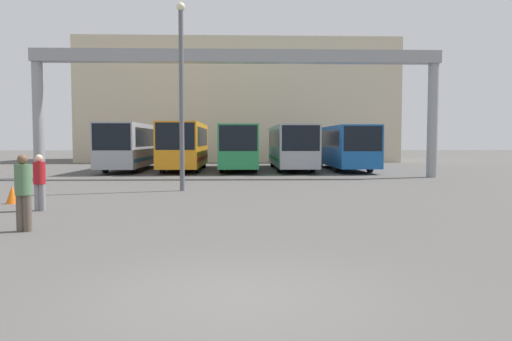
{
  "coord_description": "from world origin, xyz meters",
  "views": [
    {
      "loc": [
        0.07,
        -6.66,
        2.15
      ],
      "look_at": [
        1.08,
        23.59,
        0.3
      ],
      "focal_mm": 35.0,
      "sensor_mm": 36.0,
      "label": 1
    }
  ],
  "objects_px": {
    "pedestrian_mid_left": "(40,181)",
    "pedestrian_mid_right": "(23,191)",
    "traffic_cone": "(12,195)",
    "lamp_post": "(181,89)",
    "bus_slot_1": "(185,144)",
    "bus_slot_0": "(133,144)",
    "bus_slot_4": "(343,145)",
    "bus_slot_2": "(238,145)",
    "bus_slot_3": "(291,145)"
  },
  "relations": [
    {
      "from": "bus_slot_1",
      "to": "bus_slot_2",
      "type": "relative_size",
      "value": 0.92
    },
    {
      "from": "traffic_cone",
      "to": "bus_slot_3",
      "type": "bearing_deg",
      "value": 59.19
    },
    {
      "from": "bus_slot_1",
      "to": "pedestrian_mid_left",
      "type": "bearing_deg",
      "value": -96.17
    },
    {
      "from": "bus_slot_4",
      "to": "bus_slot_0",
      "type": "bearing_deg",
      "value": 179.13
    },
    {
      "from": "pedestrian_mid_right",
      "to": "lamp_post",
      "type": "distance_m",
      "value": 10.27
    },
    {
      "from": "bus_slot_4",
      "to": "lamp_post",
      "type": "distance_m",
      "value": 18.16
    },
    {
      "from": "bus_slot_0",
      "to": "bus_slot_2",
      "type": "relative_size",
      "value": 1.07
    },
    {
      "from": "pedestrian_mid_left",
      "to": "bus_slot_4",
      "type": "bearing_deg",
      "value": -110.47
    },
    {
      "from": "bus_slot_1",
      "to": "pedestrian_mid_right",
      "type": "xyz_separation_m",
      "value": [
        -1.19,
        -23.72,
        -0.94
      ]
    },
    {
      "from": "pedestrian_mid_right",
      "to": "bus_slot_4",
      "type": "bearing_deg",
      "value": 71.81
    },
    {
      "from": "bus_slot_3",
      "to": "bus_slot_4",
      "type": "distance_m",
      "value": 3.81
    },
    {
      "from": "bus_slot_0",
      "to": "bus_slot_3",
      "type": "xyz_separation_m",
      "value": [
        11.44,
        -0.1,
        -0.06
      ]
    },
    {
      "from": "bus_slot_0",
      "to": "lamp_post",
      "type": "height_order",
      "value": "lamp_post"
    },
    {
      "from": "bus_slot_2",
      "to": "lamp_post",
      "type": "distance_m",
      "value": 15.21
    },
    {
      "from": "bus_slot_2",
      "to": "pedestrian_mid_left",
      "type": "bearing_deg",
      "value": -106.17
    },
    {
      "from": "bus_slot_0",
      "to": "pedestrian_mid_left",
      "type": "bearing_deg",
      "value": -85.59
    },
    {
      "from": "traffic_cone",
      "to": "lamp_post",
      "type": "distance_m",
      "value": 7.78
    },
    {
      "from": "pedestrian_mid_right",
      "to": "traffic_cone",
      "type": "xyz_separation_m",
      "value": [
        -2.63,
        5.26,
        -0.66
      ]
    },
    {
      "from": "bus_slot_1",
      "to": "bus_slot_0",
      "type": "bearing_deg",
      "value": 167.76
    },
    {
      "from": "traffic_cone",
      "to": "lamp_post",
      "type": "height_order",
      "value": "lamp_post"
    },
    {
      "from": "bus_slot_1",
      "to": "bus_slot_2",
      "type": "bearing_deg",
      "value": 6.72
    },
    {
      "from": "pedestrian_mid_left",
      "to": "pedestrian_mid_right",
      "type": "bearing_deg",
      "value": 118.78
    },
    {
      "from": "bus_slot_3",
      "to": "pedestrian_mid_right",
      "type": "distance_m",
      "value": 26.0
    },
    {
      "from": "bus_slot_1",
      "to": "traffic_cone",
      "type": "distance_m",
      "value": 18.92
    },
    {
      "from": "bus_slot_2",
      "to": "pedestrian_mid_left",
      "type": "xyz_separation_m",
      "value": [
        -6.0,
        -20.69,
        -0.91
      ]
    },
    {
      "from": "bus_slot_4",
      "to": "pedestrian_mid_right",
      "type": "xyz_separation_m",
      "value": [
        -12.62,
        -24.32,
        -0.83
      ]
    },
    {
      "from": "lamp_post",
      "to": "pedestrian_mid_left",
      "type": "bearing_deg",
      "value": -121.89
    },
    {
      "from": "pedestrian_mid_left",
      "to": "lamp_post",
      "type": "bearing_deg",
      "value": -109.17
    },
    {
      "from": "bus_slot_2",
      "to": "traffic_cone",
      "type": "relative_size",
      "value": 18.85
    },
    {
      "from": "pedestrian_mid_right",
      "to": "traffic_cone",
      "type": "height_order",
      "value": "pedestrian_mid_right"
    },
    {
      "from": "bus_slot_2",
      "to": "bus_slot_1",
      "type": "bearing_deg",
      "value": -173.28
    },
    {
      "from": "bus_slot_3",
      "to": "pedestrian_mid_right",
      "type": "xyz_separation_m",
      "value": [
        -8.81,
        -24.44,
        -0.86
      ]
    },
    {
      "from": "bus_slot_4",
      "to": "pedestrian_mid_left",
      "type": "bearing_deg",
      "value": -123.18
    },
    {
      "from": "pedestrian_mid_right",
      "to": "bus_slot_0",
      "type": "bearing_deg",
      "value": 105.35
    },
    {
      "from": "bus_slot_2",
      "to": "traffic_cone",
      "type": "bearing_deg",
      "value": -111.97
    },
    {
      "from": "bus_slot_1",
      "to": "bus_slot_4",
      "type": "bearing_deg",
      "value": 2.98
    },
    {
      "from": "bus_slot_2",
      "to": "bus_slot_4",
      "type": "height_order",
      "value": "bus_slot_2"
    },
    {
      "from": "bus_slot_2",
      "to": "traffic_cone",
      "type": "height_order",
      "value": "bus_slot_2"
    },
    {
      "from": "bus_slot_0",
      "to": "pedestrian_mid_right",
      "type": "distance_m",
      "value": 24.7
    },
    {
      "from": "bus_slot_0",
      "to": "bus_slot_4",
      "type": "bearing_deg",
      "value": -0.87
    },
    {
      "from": "bus_slot_1",
      "to": "bus_slot_3",
      "type": "relative_size",
      "value": 0.88
    },
    {
      "from": "bus_slot_4",
      "to": "traffic_cone",
      "type": "bearing_deg",
      "value": -128.67
    },
    {
      "from": "bus_slot_0",
      "to": "bus_slot_4",
      "type": "height_order",
      "value": "bus_slot_0"
    },
    {
      "from": "bus_slot_4",
      "to": "pedestrian_mid_left",
      "type": "relative_size",
      "value": 6.88
    },
    {
      "from": "bus_slot_1",
      "to": "bus_slot_4",
      "type": "height_order",
      "value": "bus_slot_1"
    },
    {
      "from": "bus_slot_2",
      "to": "bus_slot_4",
      "type": "distance_m",
      "value": 7.63
    },
    {
      "from": "bus_slot_3",
      "to": "pedestrian_mid_right",
      "type": "relative_size",
      "value": 6.64
    },
    {
      "from": "bus_slot_4",
      "to": "traffic_cone",
      "type": "xyz_separation_m",
      "value": [
        -15.25,
        -19.06,
        -1.49
      ]
    },
    {
      "from": "bus_slot_0",
      "to": "bus_slot_1",
      "type": "height_order",
      "value": "bus_slot_1"
    },
    {
      "from": "bus_slot_1",
      "to": "lamp_post",
      "type": "relative_size",
      "value": 1.35
    }
  ]
}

